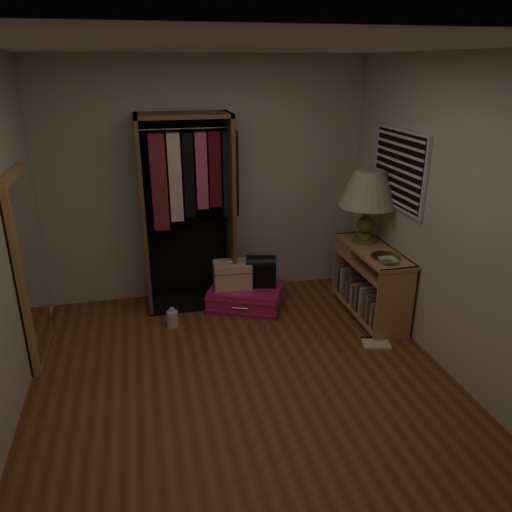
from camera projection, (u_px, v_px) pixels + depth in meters
name	position (u px, v px, depth m)	size (l,w,h in m)	color
ground	(247.00, 391.00, 4.08)	(4.00, 4.00, 0.00)	brown
room_walls	(255.00, 212.00, 3.59)	(3.52, 4.02, 2.60)	#BDB6A9
console_bookshelf	(369.00, 280.00, 5.21)	(0.42, 1.12, 0.75)	#AB7C53
open_wardrobe	(189.00, 195.00, 5.20)	(1.01, 0.50, 2.05)	brown
floor_mirror	(30.00, 268.00, 4.31)	(0.06, 0.80, 1.70)	tan
pink_suitcase	(246.00, 297.00, 5.45)	(0.94, 0.83, 0.24)	#C51867
train_case	(232.00, 274.00, 5.38)	(0.42, 0.30, 0.29)	beige
black_bag	(261.00, 270.00, 5.39)	(0.36, 0.27, 0.35)	black
table_lamp	(368.00, 190.00, 5.05)	(0.77, 0.77, 0.75)	#505B2C
brass_tray	(386.00, 257.00, 4.81)	(0.34, 0.34, 0.02)	#A07B3D
ceramic_bowl	(388.00, 261.00, 4.67)	(0.18, 0.18, 0.04)	#9EBD9E
white_jug	(172.00, 318.00, 5.06)	(0.14, 0.14, 0.20)	silver
floor_book	(375.00, 343.00, 4.76)	(0.30, 0.26, 0.02)	beige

